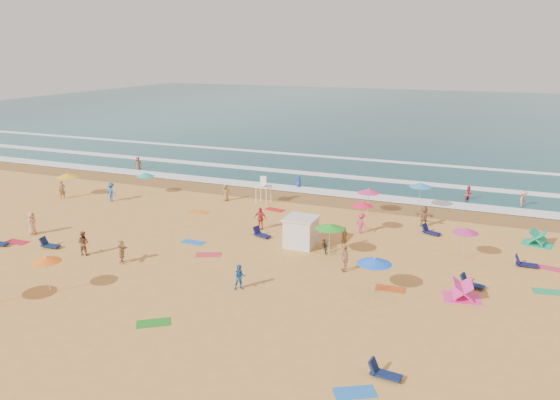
% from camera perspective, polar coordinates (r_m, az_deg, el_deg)
% --- Properties ---
extents(ground, '(220.00, 220.00, 0.00)m').
position_cam_1_polar(ground, '(39.40, -1.68, -4.46)').
color(ground, gold).
rests_on(ground, ground).
extents(ocean, '(220.00, 140.00, 0.18)m').
position_cam_1_polar(ocean, '(119.47, 15.23, 8.58)').
color(ocean, '#0C4756').
rests_on(ocean, ground).
extents(wet_sand, '(220.00, 220.00, 0.00)m').
position_cam_1_polar(wet_sand, '(50.51, 4.13, 0.06)').
color(wet_sand, olive).
rests_on(wet_sand, ground).
extents(surf_foam, '(200.00, 18.70, 0.05)m').
position_cam_1_polar(surf_foam, '(58.67, 6.88, 2.28)').
color(surf_foam, white).
rests_on(surf_foam, ground).
extents(cabana, '(2.00, 2.00, 2.00)m').
position_cam_1_polar(cabana, '(38.43, 2.20, -3.41)').
color(cabana, silver).
rests_on(cabana, ground).
extents(cabana_roof, '(2.20, 2.20, 0.12)m').
position_cam_1_polar(cabana_roof, '(38.09, 2.22, -1.91)').
color(cabana_roof, silver).
rests_on(cabana_roof, cabana).
extents(bicycle, '(1.32, 1.98, 0.98)m').
position_cam_1_polar(bicycle, '(37.75, 4.75, -4.63)').
color(bicycle, black).
rests_on(bicycle, ground).
extents(lifeguard_stand, '(1.20, 1.20, 2.10)m').
position_cam_1_polar(lifeguard_stand, '(48.95, -1.74, 0.85)').
color(lifeguard_stand, white).
rests_on(lifeguard_stand, ground).
extents(beach_umbrellas, '(59.06, 29.50, 0.77)m').
position_cam_1_polar(beach_umbrellas, '(38.25, 2.39, -1.78)').
color(beach_umbrellas, green).
rests_on(beach_umbrellas, ground).
extents(loungers, '(43.60, 20.53, 0.34)m').
position_cam_1_polar(loungers, '(34.58, 5.42, -7.17)').
color(loungers, '#0D1D45').
rests_on(loungers, ground).
extents(towels, '(36.97, 24.04, 0.03)m').
position_cam_1_polar(towels, '(35.90, -0.32, -6.48)').
color(towels, red).
rests_on(towels, ground).
extents(popup_tents, '(6.53, 13.18, 1.20)m').
position_cam_1_polar(popup_tents, '(37.59, 22.42, -5.73)').
color(popup_tents, '#F3369B').
rests_on(popup_tents, ground).
extents(beachgoers, '(41.58, 26.05, 1.99)m').
position_cam_1_polar(beachgoers, '(44.14, -1.98, -1.19)').
color(beachgoers, '#255BAD').
rests_on(beachgoers, ground).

